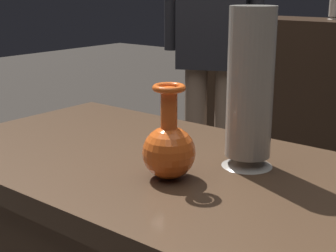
# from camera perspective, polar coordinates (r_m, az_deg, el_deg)

# --- Properties ---
(vase_centerpiece) EXTENTS (0.11, 0.11, 0.20)m
(vase_centerpiece) POSITION_cam_1_polar(r_m,az_deg,el_deg) (1.06, 0.11, -2.38)
(vase_centerpiece) COLOR #E55B1E
(vase_centerpiece) RESTS_ON display_plinth
(vase_tall_behind) EXTENTS (0.11, 0.11, 0.35)m
(vase_tall_behind) POSITION_cam_1_polar(r_m,az_deg,el_deg) (1.12, 9.19, 3.96)
(vase_tall_behind) COLOR gray
(vase_tall_behind) RESTS_ON display_plinth
(shelf_vase_left) EXTENTS (0.07, 0.07, 0.23)m
(shelf_vase_left) POSITION_cam_1_polar(r_m,az_deg,el_deg) (3.35, 18.22, 13.22)
(shelf_vase_left) COLOR silver
(shelf_vase_left) RESTS_ON back_display_shelf
(shelf_vase_far_left) EXTENTS (0.11, 0.11, 0.20)m
(shelf_vase_far_left) POSITION_cam_1_polar(r_m,az_deg,el_deg) (3.49, 9.46, 13.73)
(shelf_vase_far_left) COLOR silver
(shelf_vase_far_left) RESTS_ON back_display_shelf
(visitor_near_left) EXTENTS (0.43, 0.30, 1.64)m
(visitor_near_left) POSITION_cam_1_polar(r_m,az_deg,el_deg) (2.45, 5.02, 10.14)
(visitor_near_left) COLOR #846B56
(visitor_near_left) RESTS_ON ground_plane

